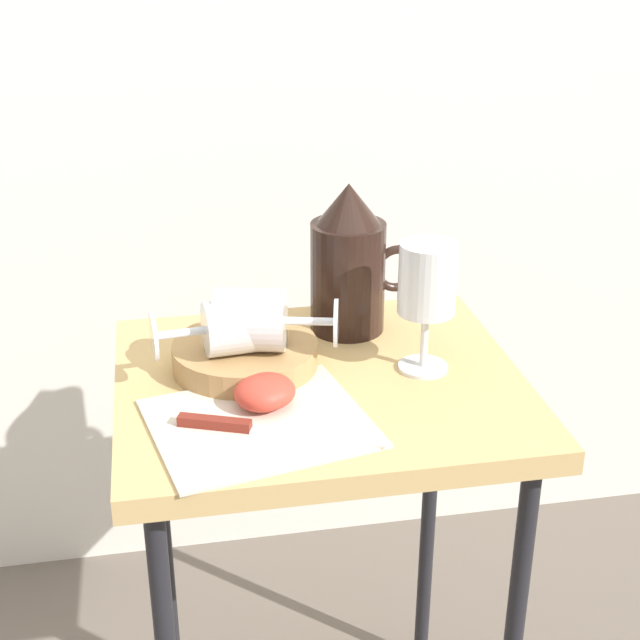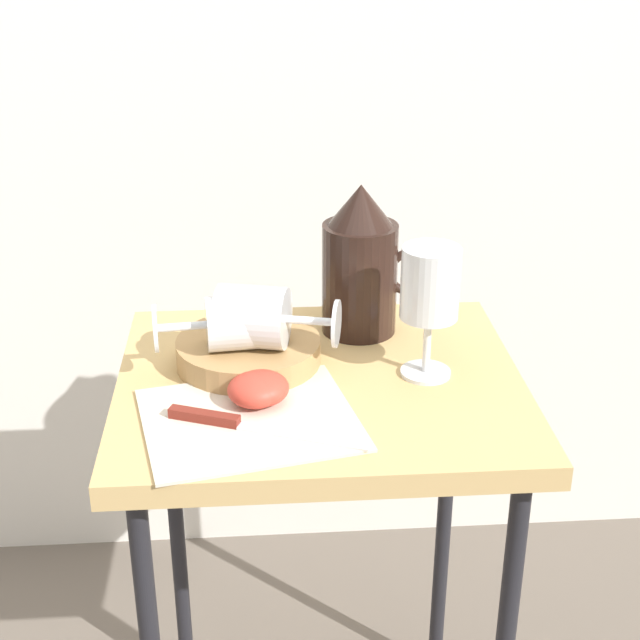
% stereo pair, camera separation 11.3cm
% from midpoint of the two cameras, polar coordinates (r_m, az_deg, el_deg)
% --- Properties ---
extents(curtain_drape, '(2.40, 0.03, 2.16)m').
position_cam_midpoint_polar(curtain_drape, '(1.62, -6.13, 18.90)').
color(curtain_drape, silver).
rests_on(curtain_drape, ground_plane).
extents(table, '(0.51, 0.44, 0.69)m').
position_cam_midpoint_polar(table, '(1.21, -2.70, -6.90)').
color(table, tan).
rests_on(table, ground_plane).
extents(linen_napkin, '(0.28, 0.25, 0.00)m').
position_cam_midpoint_polar(linen_napkin, '(1.07, -6.78, -6.40)').
color(linen_napkin, beige).
rests_on(linen_napkin, table).
extents(basket_tray, '(0.19, 0.19, 0.03)m').
position_cam_midpoint_polar(basket_tray, '(1.19, -7.33, -2.24)').
color(basket_tray, '#AD8451').
rests_on(basket_tray, table).
extents(pitcher, '(0.15, 0.10, 0.21)m').
position_cam_midpoint_polar(pitcher, '(1.26, -0.79, 2.92)').
color(pitcher, black).
rests_on(pitcher, table).
extents(wine_glass_upright, '(0.07, 0.07, 0.17)m').
position_cam_midpoint_polar(wine_glass_upright, '(1.14, 3.80, 2.03)').
color(wine_glass_upright, silver).
rests_on(wine_glass_upright, table).
extents(wine_glass_tipped_near, '(0.15, 0.08, 0.07)m').
position_cam_midpoint_polar(wine_glass_tipped_near, '(1.15, -8.16, -0.48)').
color(wine_glass_tipped_near, silver).
rests_on(wine_glass_tipped_near, basket_tray).
extents(wine_glass_tipped_far, '(0.16, 0.10, 0.08)m').
position_cam_midpoint_polar(wine_glass_tipped_far, '(1.15, -6.90, -0.07)').
color(wine_glass_tipped_far, silver).
rests_on(wine_glass_tipped_far, basket_tray).
extents(apple_half_left, '(0.07, 0.07, 0.04)m').
position_cam_midpoint_polar(apple_half_left, '(1.09, -6.55, -4.55)').
color(apple_half_left, '#CC3D2D').
rests_on(apple_half_left, linen_napkin).
extents(apple_half_right, '(0.07, 0.07, 0.04)m').
position_cam_midpoint_polar(apple_half_right, '(1.10, -6.22, -4.44)').
color(apple_half_right, '#CC3D2D').
rests_on(apple_half_right, linen_napkin).
extents(knife, '(0.23, 0.10, 0.01)m').
position_cam_midpoint_polar(knife, '(1.06, -7.47, -6.66)').
color(knife, silver).
rests_on(knife, linen_napkin).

